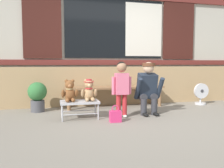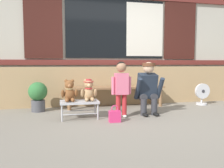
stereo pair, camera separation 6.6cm
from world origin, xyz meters
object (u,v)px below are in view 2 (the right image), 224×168
Objects in this scene: wooden_bench_long at (115,90)px; adult_crouching at (148,88)px; teddy_bear_plain at (69,91)px; handbag_on_ground at (115,116)px; small_display_bench at (79,103)px; child_standing at (121,83)px; teddy_bear_with_hat at (89,90)px; floor_fan at (202,94)px; potted_plant at (38,95)px.

adult_crouching is (0.42, -0.82, 0.11)m from wooden_bench_long.
handbag_on_ground is at bearing -28.07° from teddy_bear_plain.
small_display_bench is 0.25m from teddy_bear_plain.
handbag_on_ground is at bearing -122.42° from child_standing.
wooden_bench_long is 1.11m from teddy_bear_with_hat.
adult_crouching is 1.69m from floor_fan.
teddy_bear_plain is (-0.99, -0.88, 0.09)m from wooden_bench_long.
teddy_bear_plain and teddy_bear_with_hat have the same top height.
teddy_bear_plain is at bearing 174.94° from child_standing.
adult_crouching is at bearing -157.05° from floor_fan.
potted_plant reaches higher than floor_fan.
child_standing reaches higher than teddy_bear_with_hat.
small_display_bench is 1.76× the size of teddy_bear_with_hat.
adult_crouching is at bearing -19.36° from potted_plant.
wooden_bench_long is 3.68× the size of potted_plant.
child_standing reaches higher than floor_fan.
small_display_bench is at bearing -0.51° from teddy_bear_plain.
child_standing reaches higher than teddy_bear_plain.
potted_plant is 3.52m from floor_fan.
adult_crouching is (1.41, 0.06, 0.02)m from teddy_bear_plain.
adult_crouching is at bearing 14.66° from child_standing.
floor_fan is (2.95, 0.72, -0.23)m from teddy_bear_plain.
child_standing is 2.26m from floor_fan.
wooden_bench_long is at bearing 76.25° from handbag_on_ground.
teddy_bear_with_hat is 0.38× the size of child_standing.
teddy_bear_with_hat is at bearing 0.77° from small_display_bench.
adult_crouching is at bearing 30.76° from handbag_on_ground.
teddy_bear_with_hat is 0.64× the size of potted_plant.
handbag_on_ground is at bearing -154.45° from floor_fan.
child_standing is 1.68m from potted_plant.
small_display_bench reaches higher than handbag_on_ground.
small_display_bench is 0.67× the size of child_standing.
handbag_on_ground is at bearing -103.75° from wooden_bench_long.
teddy_bear_with_hat is at bearing -164.75° from floor_fan.
teddy_bear_plain is 0.88m from child_standing.
teddy_bear_with_hat is (-0.67, -0.88, 0.10)m from wooden_bench_long.
handbag_on_ground is at bearing -41.85° from potted_plant.
child_standing is 3.52× the size of handbag_on_ground.
wooden_bench_long is 5.78× the size of teddy_bear_with_hat.
adult_crouching is at bearing 3.32° from teddy_bear_with_hat.
teddy_bear_plain reaches higher than handbag_on_ground.
teddy_bear_plain is 0.64× the size of potted_plant.
wooden_bench_long is 1.21m from small_display_bench.
teddy_bear_with_hat is at bearing -40.42° from potted_plant.
adult_crouching is 1.67× the size of potted_plant.
teddy_bear_with_hat is at bearing 171.94° from child_standing.
wooden_bench_long is 7.72× the size of handbag_on_ground.
handbag_on_ground is at bearing -149.24° from adult_crouching.
potted_plant is (-1.56, -0.12, -0.05)m from wooden_bench_long.
child_standing is (0.87, -0.08, 0.13)m from teddy_bear_plain.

